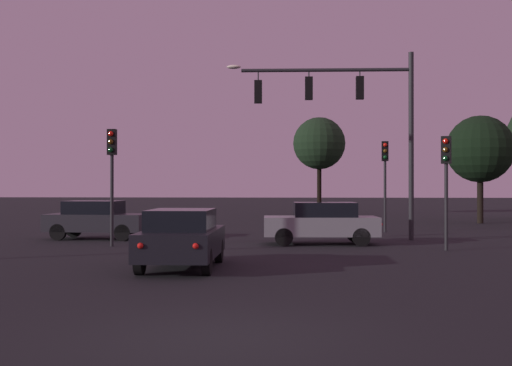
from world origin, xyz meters
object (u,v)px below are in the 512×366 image
object	(u,v)px
traffic_signal_mast_arm	(352,109)
traffic_light_corner_right	(385,168)
car_crossing_left	(322,222)
car_crossing_right	(97,219)
traffic_light_median	(112,163)
traffic_light_corner_left	(446,169)
tree_behind_sign	(319,144)
car_nearside_lane	(182,237)
tree_center_horizon	(480,149)

from	to	relation	value
traffic_signal_mast_arm	traffic_light_corner_right	size ratio (longest dim) A/B	1.77
car_crossing_left	car_crossing_right	distance (m)	9.04
car_crossing_left	traffic_light_median	bearing A→B (deg)	-169.76
traffic_light_corner_left	car_crossing_right	xyz separation A→B (m)	(-12.83, 3.93, -1.88)
car_crossing_left	tree_behind_sign	bearing A→B (deg)	88.22
car_crossing_left	tree_behind_sign	xyz separation A→B (m)	(0.78, 24.92, 4.42)
traffic_light_corner_left	traffic_light_median	xyz separation A→B (m)	(-11.34, 0.81, 0.24)
traffic_light_median	car_crossing_left	distance (m)	7.78
car_crossing_left	traffic_light_corner_right	bearing A→B (deg)	63.96
traffic_light_corner_left	traffic_signal_mast_arm	bearing A→B (deg)	123.25
car_crossing_right	tree_behind_sign	xyz separation A→B (m)	(9.63, 23.13, 4.43)
tree_behind_sign	traffic_signal_mast_arm	bearing A→B (deg)	-88.77
car_nearside_lane	car_crossing_left	xyz separation A→B (m)	(3.85, 7.30, 0.00)
car_nearside_lane	tree_center_horizon	world-z (taller)	tree_center_horizon
traffic_signal_mast_arm	car_crossing_left	bearing A→B (deg)	-122.47
tree_behind_sign	car_crossing_right	bearing A→B (deg)	-112.61
tree_behind_sign	tree_center_horizon	bearing A→B (deg)	-51.82
traffic_light_corner_left	car_crossing_left	bearing A→B (deg)	151.69
traffic_signal_mast_arm	car_crossing_left	xyz separation A→B (m)	(-1.27, -1.99, -4.35)
tree_behind_sign	tree_center_horizon	xyz separation A→B (m)	(8.65, -11.01, -1.04)
tree_behind_sign	tree_center_horizon	world-z (taller)	tree_behind_sign
traffic_light_corner_right	tree_center_horizon	xyz separation A→B (m)	(6.30, 7.51, 1.23)
traffic_light_median	tree_center_horizon	bearing A→B (deg)	42.22
traffic_light_median	car_crossing_right	world-z (taller)	traffic_light_median
traffic_light_median	traffic_light_corner_left	bearing A→B (deg)	-4.09
car_crossing_left	tree_center_horizon	world-z (taller)	tree_center_horizon
traffic_light_corner_left	car_crossing_left	world-z (taller)	traffic_light_corner_left
traffic_light_median	car_crossing_left	world-z (taller)	traffic_light_median
car_crossing_left	car_crossing_right	size ratio (longest dim) A/B	1.04
traffic_signal_mast_arm	traffic_light_median	xyz separation A→B (m)	(-8.63, -3.32, -2.23)
car_crossing_left	car_nearside_lane	bearing A→B (deg)	-117.83
car_crossing_right	traffic_signal_mast_arm	bearing A→B (deg)	1.14
tree_center_horizon	traffic_light_median	bearing A→B (deg)	-137.78
traffic_signal_mast_arm	traffic_light_corner_left	xyz separation A→B (m)	(2.71, -4.13, -2.47)
car_crossing_left	tree_behind_sign	world-z (taller)	tree_behind_sign
traffic_light_corner_left	car_nearside_lane	size ratio (longest dim) A/B	0.90
traffic_signal_mast_arm	car_crossing_right	bearing A→B (deg)	-178.86
traffic_signal_mast_arm	traffic_light_corner_left	distance (m)	5.52
traffic_light_corner_right	tree_center_horizon	size ratio (longest dim) A/B	0.68
traffic_light_median	car_crossing_right	xyz separation A→B (m)	(-1.49, 3.12, -2.12)
traffic_light_corner_left	traffic_light_corner_right	size ratio (longest dim) A/B	0.90
car_crossing_right	car_nearside_lane	bearing A→B (deg)	-61.15
traffic_signal_mast_arm	traffic_light_corner_left	size ratio (longest dim) A/B	1.96
traffic_light_corner_left	car_nearside_lane	distance (m)	9.56
traffic_light_corner_left	tree_center_horizon	bearing A→B (deg)	71.23
car_nearside_lane	tree_behind_sign	distance (m)	32.85
traffic_light_corner_right	car_nearside_lane	distance (m)	15.52
traffic_signal_mast_arm	car_nearside_lane	world-z (taller)	traffic_signal_mast_arm
traffic_signal_mast_arm	traffic_light_median	size ratio (longest dim) A/B	1.79
car_nearside_lane	tree_behind_sign	bearing A→B (deg)	81.83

